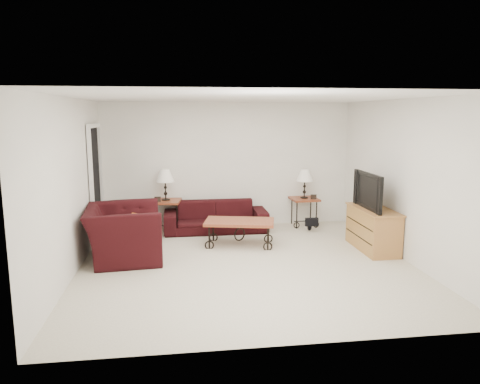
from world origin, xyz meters
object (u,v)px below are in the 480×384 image
Objects in this scene: lamp_right at (305,184)px; armchair at (124,233)px; backpack at (310,218)px; side_table_left at (166,215)px; sofa at (216,217)px; coffee_table at (240,233)px; tv_stand at (373,229)px; side_table_right at (304,212)px; television at (374,191)px; lamp_left at (165,185)px.

armchair is (-3.40, -1.69, -0.45)m from lamp_right.
side_table_left is at bearing 163.63° from backpack.
sofa reaches higher than coffee_table.
backpack is at bearing -88.52° from lamp_right.
armchair reaches higher than coffee_table.
side_table_left is 3.90m from tv_stand.
armchair is 3.66m from backpack.
side_table_right is 2.00m from television.
side_table_right is 1.16× the size of backpack.
television is at bearing -31.89° from sofa.
coffee_table is (-1.49, -1.20, -0.65)m from lamp_right.
television is 1.69m from backpack.
backpack is at bearing -7.90° from side_table_left.
television is (3.47, -1.74, 0.10)m from lamp_left.
lamp_right reaches higher than coffee_table.
side_table_right is (2.79, -0.00, -0.01)m from side_table_left.
sofa is at bearing 148.31° from tv_stand.
television is 2.10× the size of backpack.
side_table_left is 2.82m from backpack.
side_table_left is at bearing 169.38° from sofa.
tv_stand reaches higher than coffee_table.
lamp_left is 1.21× the size of backpack.
side_table_left is at bearing -25.29° from armchair.
lamp_right is at bearing 111.99° from tv_stand.
tv_stand is (0.70, -1.74, -0.52)m from lamp_right.
side_table_right is 1.92m from coffee_table.
television is (3.47, -1.74, 0.71)m from side_table_left.
sofa is 1.16m from lamp_left.
coffee_table is 2.38m from television.
sofa is 1.69× the size of tv_stand.
sofa is at bearing -174.37° from lamp_right.
coffee_table is 2.27m from tv_stand.
sofa is 3.27× the size of side_table_left.
tv_stand is at bearing -71.36° from backpack.
lamp_right is at bearing 38.75° from coffee_table.
tv_stand is 0.66m from television.
lamp_right is 2.02m from coffee_table.
sofa is 1.83m from side_table_right.
coffee_table is (1.29, -1.20, -0.08)m from side_table_left.
lamp_right is at bearing 5.63° from sofa.
armchair is 1.10× the size of tv_stand.
sofa is 1.92m from lamp_right.
television reaches higher than coffee_table.
armchair is 1.23× the size of television.
side_table_right is at bearing -158.58° from television.
tv_stand is (3.49, -1.74, 0.05)m from side_table_left.
coffee_table is at bearing -71.96° from sofa.
side_table_right is 1.88m from tv_stand.
coffee_table is 1.98m from armchair.
side_table_left is 1.05× the size of side_table_right.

